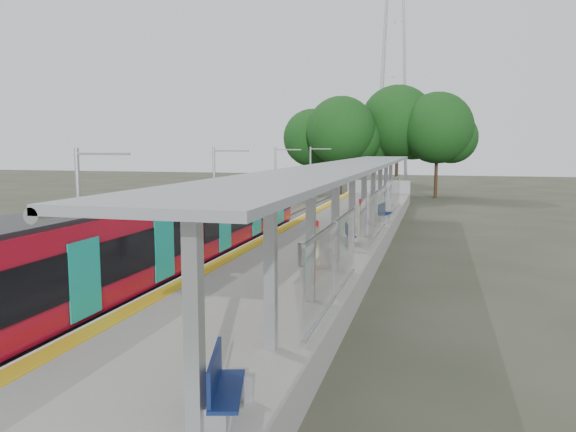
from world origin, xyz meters
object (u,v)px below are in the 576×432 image
(train, at_px, (165,236))
(bench_mid, at_px, (349,233))
(bench_far, at_px, (384,212))
(info_pillar_far, at_px, (362,220))
(litter_bin, at_px, (304,254))
(bench_near, at_px, (222,384))
(info_pillar_near, at_px, (315,245))

(train, xyz_separation_m, bench_mid, (6.11, 6.10, -0.57))
(bench_mid, distance_m, bench_far, 8.16)
(train, xyz_separation_m, bench_far, (6.93, 14.22, -0.48))
(info_pillar_far, relative_size, litter_bin, 2.05)
(train, bearing_deg, info_pillar_far, 53.86)
(bench_near, bearing_deg, bench_mid, 76.03)
(train, relative_size, bench_near, 16.45)
(bench_far, xyz_separation_m, litter_bin, (-1.73, -13.30, -0.12))
(train, bearing_deg, bench_mid, 44.95)
(bench_near, height_order, bench_mid, bench_near)
(train, xyz_separation_m, info_pillar_near, (5.53, 1.30, -0.32))
(train, relative_size, bench_mid, 19.73)
(bench_near, relative_size, info_pillar_near, 1.00)
(bench_far, height_order, info_pillar_near, info_pillar_near)
(info_pillar_near, relative_size, litter_bin, 1.88)
(train, relative_size, info_pillar_near, 16.43)
(info_pillar_near, bearing_deg, litter_bin, -111.01)
(bench_mid, bearing_deg, bench_far, 70.01)
(info_pillar_far, bearing_deg, train, -108.40)
(info_pillar_near, xyz_separation_m, litter_bin, (-0.33, -0.38, -0.28))
(bench_near, height_order, litter_bin, bench_near)
(train, relative_size, litter_bin, 30.81)
(litter_bin, bearing_deg, info_pillar_far, 81.43)
(train, height_order, litter_bin, train)
(bench_far, xyz_separation_m, info_pillar_far, (-0.55, -5.49, 0.23))
(train, height_order, bench_mid, train)
(litter_bin, bearing_deg, train, -169.97)
(train, height_order, info_pillar_near, train)
(litter_bin, bearing_deg, bench_far, 82.58)
(info_pillar_near, xyz_separation_m, info_pillar_far, (0.84, 7.43, 0.07))
(bench_near, distance_m, bench_mid, 17.10)
(bench_far, bearing_deg, info_pillar_near, -87.16)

